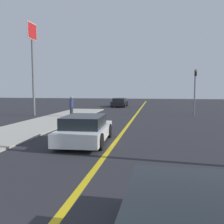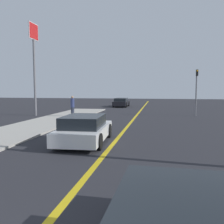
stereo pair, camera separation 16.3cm
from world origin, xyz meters
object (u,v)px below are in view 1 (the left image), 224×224
(car_far_distant, at_px, (120,102))
(pedestrian_mid_group, at_px, (71,106))
(traffic_light, at_px, (195,88))
(car_ahead_center, at_px, (85,129))
(roadside_sign, at_px, (32,49))

(car_far_distant, relative_size, pedestrian_mid_group, 2.60)
(car_far_distant, height_order, traffic_light, traffic_light)
(traffic_light, bearing_deg, pedestrian_mid_group, -163.91)
(car_far_distant, xyz_separation_m, traffic_light, (8.22, -10.33, 1.92))
(car_ahead_center, bearing_deg, car_far_distant, 91.33)
(car_ahead_center, bearing_deg, traffic_light, 59.24)
(car_far_distant, distance_m, traffic_light, 13.34)
(pedestrian_mid_group, xyz_separation_m, roadside_sign, (-3.82, 0.83, 4.93))
(car_ahead_center, bearing_deg, pedestrian_mid_group, 109.59)
(car_far_distant, bearing_deg, car_ahead_center, -85.78)
(traffic_light, bearing_deg, car_far_distant, 128.50)
(car_ahead_center, xyz_separation_m, pedestrian_mid_group, (-3.88, 9.36, 0.36))
(car_ahead_center, xyz_separation_m, traffic_light, (6.53, 12.36, 1.90))
(pedestrian_mid_group, height_order, roadside_sign, roadside_sign)
(car_ahead_center, height_order, roadside_sign, roadside_sign)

